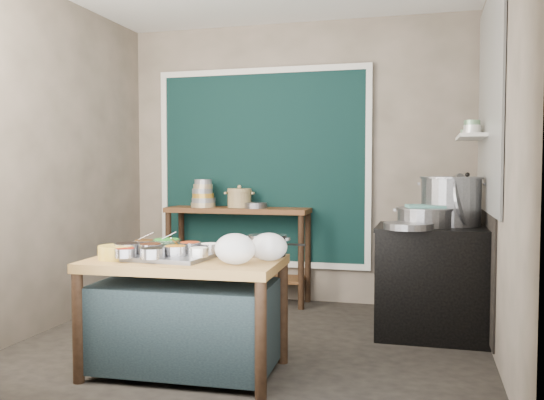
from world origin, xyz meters
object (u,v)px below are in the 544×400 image
(prep_table, at_px, (185,316))
(stove_block, at_px, (435,283))
(stock_pot, at_px, (451,201))
(saucepan, at_px, (268,246))
(back_counter, at_px, (238,255))
(utensil_cup, at_px, (200,203))
(yellow_basin, at_px, (116,252))
(steamer, at_px, (425,217))
(ceramic_crock, at_px, (239,199))
(condiment_tray, at_px, (164,256))

(prep_table, relative_size, stove_block, 1.39)
(stove_block, xyz_separation_m, stock_pot, (0.12, 0.11, 0.65))
(prep_table, xyz_separation_m, saucepan, (0.49, 0.25, 0.45))
(back_counter, xyz_separation_m, utensil_cup, (-0.39, -0.02, 0.52))
(stock_pot, bearing_deg, yellow_basin, -144.34)
(stock_pot, height_order, steamer, stock_pot)
(stock_pot, distance_m, steamer, 0.28)
(saucepan, bearing_deg, prep_table, -148.93)
(prep_table, distance_m, utensil_cup, 2.21)
(saucepan, height_order, utensil_cup, utensil_cup)
(back_counter, height_order, saucepan, back_counter)
(prep_table, height_order, steamer, steamer)
(prep_table, bearing_deg, stove_block, 36.92)
(stock_pot, bearing_deg, prep_table, -140.45)
(stove_block, bearing_deg, saucepan, -136.31)
(back_counter, xyz_separation_m, ceramic_crock, (0.01, 0.02, 0.56))
(prep_table, height_order, back_counter, back_counter)
(steamer, bearing_deg, prep_table, -140.16)
(stove_block, relative_size, yellow_basin, 3.92)
(condiment_tray, distance_m, steamer, 2.09)
(utensil_cup, distance_m, stock_pot, 2.48)
(stove_block, height_order, utensil_cup, utensil_cup)
(yellow_basin, height_order, stock_pot, stock_pot)
(stove_block, distance_m, ceramic_crock, 2.12)
(prep_table, bearing_deg, saucepan, 24.76)
(prep_table, relative_size, utensil_cup, 8.95)
(yellow_basin, distance_m, ceramic_crock, 2.19)
(stove_block, distance_m, stock_pot, 0.67)
(condiment_tray, bearing_deg, yellow_basin, -157.76)
(prep_table, relative_size, steamer, 2.71)
(stove_block, bearing_deg, utensil_cup, 162.89)
(stove_block, xyz_separation_m, utensil_cup, (-2.29, 0.71, 0.57))
(prep_table, height_order, ceramic_crock, ceramic_crock)
(stove_block, bearing_deg, ceramic_crock, 158.40)
(steamer, bearing_deg, ceramic_crock, 156.32)
(yellow_basin, xyz_separation_m, stock_pot, (2.13, 1.53, 0.28))
(utensil_cup, bearing_deg, stove_block, -17.11)
(ceramic_crock, bearing_deg, saucepan, -66.27)
(back_counter, height_order, stock_pot, stock_pot)
(utensil_cup, relative_size, stock_pot, 0.28)
(steamer, bearing_deg, condiment_tray, -142.59)
(steamer, bearing_deg, utensil_cup, 161.26)
(yellow_basin, distance_m, utensil_cup, 2.15)
(stove_block, distance_m, steamer, 0.54)
(prep_table, height_order, utensil_cup, utensil_cup)
(yellow_basin, relative_size, utensil_cup, 1.64)
(condiment_tray, bearing_deg, steamer, 37.41)
(prep_table, relative_size, back_counter, 0.86)
(stock_pot, bearing_deg, steamer, -142.75)
(prep_table, height_order, stock_pot, stock_pot)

